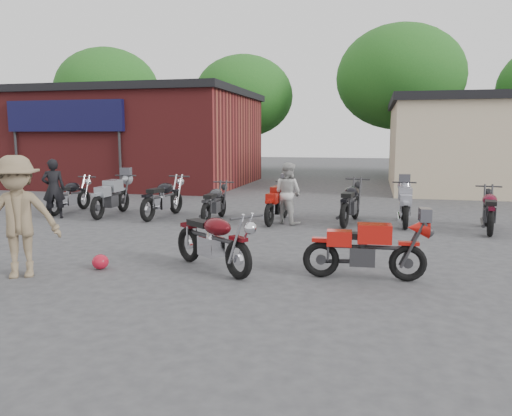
% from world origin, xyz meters
% --- Properties ---
extents(ground, '(90.00, 90.00, 0.00)m').
position_xyz_m(ground, '(0.00, 0.00, 0.00)').
color(ground, '#37373A').
extents(brick_building, '(12.00, 8.00, 4.00)m').
position_xyz_m(brick_building, '(-9.00, 14.00, 2.00)').
color(brick_building, maroon).
rests_on(brick_building, ground).
extents(tree_0, '(6.56, 6.56, 8.20)m').
position_xyz_m(tree_0, '(-14.00, 22.00, 4.10)').
color(tree_0, '#154F16').
rests_on(tree_0, ground).
extents(tree_1, '(5.92, 5.92, 7.40)m').
position_xyz_m(tree_1, '(-5.00, 22.00, 3.70)').
color(tree_1, '#154F16').
rests_on(tree_1, ground).
extents(tree_2, '(7.04, 7.04, 8.80)m').
position_xyz_m(tree_2, '(4.00, 22.00, 4.40)').
color(tree_2, '#154F16').
rests_on(tree_2, ground).
extents(vintage_motorcycle, '(1.98, 1.70, 1.15)m').
position_xyz_m(vintage_motorcycle, '(0.23, 0.21, 0.57)').
color(vintage_motorcycle, '#4E090F').
rests_on(vintage_motorcycle, ground).
extents(sportbike, '(1.86, 0.71, 1.06)m').
position_xyz_m(sportbike, '(2.72, 0.26, 0.53)').
color(sportbike, red).
rests_on(sportbike, ground).
extents(helmet, '(0.34, 0.34, 0.25)m').
position_xyz_m(helmet, '(-1.64, -0.17, 0.13)').
color(helmet, '#A71124').
rests_on(helmet, ground).
extents(person_dark, '(0.71, 0.64, 1.62)m').
position_xyz_m(person_dark, '(-5.66, 4.29, 0.81)').
color(person_dark, black).
rests_on(person_dark, ground).
extents(person_light, '(0.96, 0.89, 1.57)m').
position_xyz_m(person_light, '(0.66, 4.95, 0.78)').
color(person_light, '#B4B3AF').
rests_on(person_light, ground).
extents(person_tan, '(1.44, 1.24, 1.93)m').
position_xyz_m(person_tan, '(-2.63, -0.86, 0.97)').
color(person_tan, '#7B674C').
rests_on(person_tan, ground).
extents(row_bike_0, '(0.70, 1.93, 1.11)m').
position_xyz_m(row_bike_0, '(-5.87, 5.34, 0.55)').
color(row_bike_0, black).
rests_on(row_bike_0, ground).
extents(row_bike_1, '(0.75, 2.08, 1.20)m').
position_xyz_m(row_bike_1, '(-4.39, 5.10, 0.60)').
color(row_bike_1, gray).
rests_on(row_bike_1, ground).
extents(row_bike_2, '(0.91, 2.14, 1.20)m').
position_xyz_m(row_bike_2, '(-2.84, 5.13, 0.60)').
color(row_bike_2, black).
rests_on(row_bike_2, ground).
extents(row_bike_3, '(0.63, 1.86, 1.08)m').
position_xyz_m(row_bike_3, '(-1.29, 4.92, 0.54)').
color(row_bike_3, '#242427').
rests_on(row_bike_3, ground).
extents(row_bike_4, '(0.79, 1.96, 1.11)m').
position_xyz_m(row_bike_4, '(0.37, 5.11, 0.55)').
color(row_bike_4, '#A5160D').
rests_on(row_bike_4, ground).
extents(row_bike_5, '(0.96, 2.15, 1.20)m').
position_xyz_m(row_bike_5, '(2.23, 5.35, 0.60)').
color(row_bike_5, black).
rests_on(row_bike_5, ground).
extents(row_bike_6, '(0.68, 1.95, 1.12)m').
position_xyz_m(row_bike_6, '(3.57, 5.48, 0.56)').
color(row_bike_6, '#9495A2').
rests_on(row_bike_6, ground).
extents(row_bike_7, '(0.91, 1.99, 1.11)m').
position_xyz_m(row_bike_7, '(5.45, 5.02, 0.55)').
color(row_bike_7, '#540A1C').
rests_on(row_bike_7, ground).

